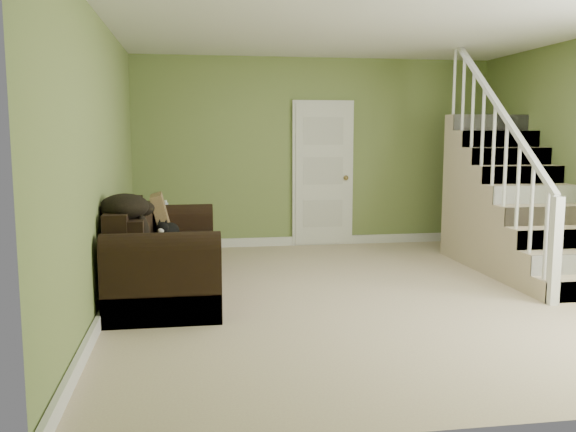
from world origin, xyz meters
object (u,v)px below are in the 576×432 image
object	(u,v)px
sofa	(162,259)
side_table	(161,242)
banana	(182,251)
cat	(169,231)

from	to	relation	value
sofa	side_table	size ratio (longest dim) A/B	2.86
sofa	side_table	xyz separation A→B (m)	(-0.07, 1.25, -0.05)
banana	sofa	bearing A→B (deg)	110.31
cat	sofa	bearing A→B (deg)	-87.55
banana	side_table	bearing A→B (deg)	96.94
side_table	cat	distance (m)	1.06
sofa	side_table	bearing A→B (deg)	93.21
side_table	banana	distance (m)	1.80
cat	banana	bearing A→B (deg)	-60.82
cat	banana	distance (m)	0.77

